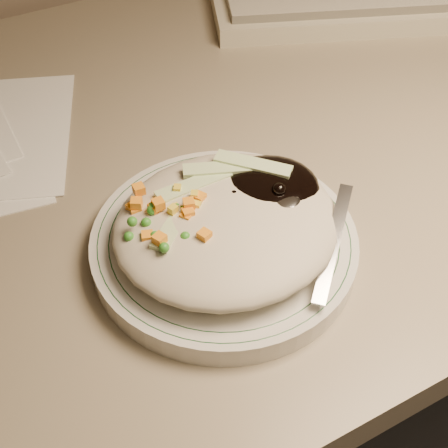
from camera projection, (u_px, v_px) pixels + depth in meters
name	position (u px, v px, depth m)	size (l,w,h in m)	color
desk	(239.00, 241.00, 0.83)	(1.40, 0.70, 0.74)	#80735C
plate	(224.00, 245.00, 0.54)	(0.23, 0.23, 0.02)	silver
plate_rim	(224.00, 237.00, 0.53)	(0.22, 0.22, 0.00)	#144723
meal	(229.00, 218.00, 0.52)	(0.21, 0.19, 0.05)	#B2AA91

